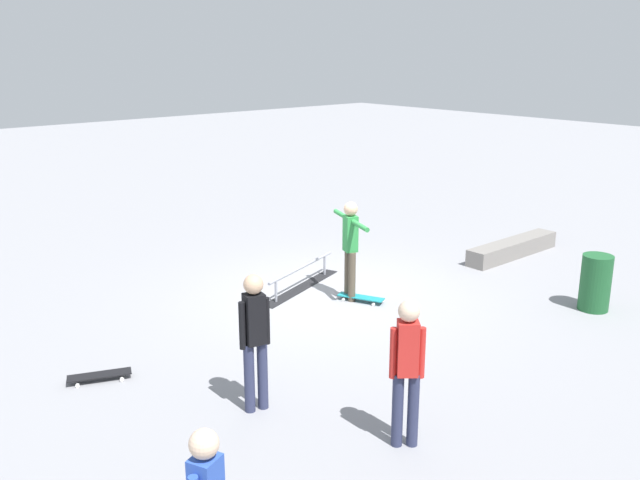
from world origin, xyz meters
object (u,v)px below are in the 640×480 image
(skate_ledge, at_px, (513,248))
(skateboard_main, at_px, (361,297))
(bystander_red_shirt, at_px, (407,366))
(trash_bin, at_px, (595,283))
(bystander_black_shirt, at_px, (255,335))
(grind_rail, at_px, (302,278))
(loose_skateboard_black, at_px, (99,375))
(skater_main, at_px, (350,244))

(skate_ledge, bearing_deg, skateboard_main, -2.46)
(skate_ledge, bearing_deg, bystander_red_shirt, 25.27)
(skateboard_main, relative_size, trash_bin, 0.87)
(skateboard_main, distance_m, bystander_black_shirt, 3.96)
(bystander_red_shirt, bearing_deg, grind_rail, -77.41)
(bystander_red_shirt, distance_m, loose_skateboard_black, 4.15)
(bystander_red_shirt, relative_size, bystander_black_shirt, 0.99)
(loose_skateboard_black, bearing_deg, bystander_red_shirt, 140.23)
(skate_ledge, relative_size, trash_bin, 2.76)
(bystander_red_shirt, relative_size, trash_bin, 1.80)
(skateboard_main, height_order, bystander_black_shirt, bystander_black_shirt)
(skate_ledge, height_order, trash_bin, trash_bin)
(grind_rail, height_order, skater_main, skater_main)
(skate_ledge, bearing_deg, loose_skateboard_black, -2.33)
(skate_ledge, height_order, bystander_red_shirt, bystander_red_shirt)
(grind_rail, relative_size, skate_ledge, 0.85)
(skate_ledge, distance_m, skateboard_main, 4.19)
(bystander_red_shirt, distance_m, bystander_black_shirt, 1.83)
(skateboard_main, relative_size, loose_skateboard_black, 1.00)
(skateboard_main, bearing_deg, skater_main, -5.98)
(skate_ledge, distance_m, bystander_red_shirt, 7.63)
(grind_rail, relative_size, loose_skateboard_black, 2.68)
(skater_main, bearing_deg, skateboard_main, 39.32)
(bystander_red_shirt, height_order, loose_skateboard_black, bystander_red_shirt)
(bystander_black_shirt, bearing_deg, skate_ledge, 24.13)
(skateboard_main, height_order, bystander_red_shirt, bystander_red_shirt)
(trash_bin, bearing_deg, skateboard_main, -46.40)
(grind_rail, distance_m, loose_skateboard_black, 4.35)
(skater_main, bearing_deg, bystander_black_shirt, -38.95)
(grind_rail, height_order, skate_ledge, grind_rail)
(grind_rail, distance_m, trash_bin, 4.94)
(grind_rail, height_order, skateboard_main, grind_rail)
(trash_bin, bearing_deg, grind_rail, -53.18)
(bystander_red_shirt, relative_size, loose_skateboard_black, 2.05)
(skateboard_main, xyz_separation_m, bystander_red_shirt, (2.68, 3.42, 0.87))
(loose_skateboard_black, bearing_deg, skater_main, -156.91)
(bystander_black_shirt, xyz_separation_m, loose_skateboard_black, (1.11, -1.93, -0.88))
(skate_ledge, xyz_separation_m, skater_main, (4.25, -0.38, 0.82))
(grind_rail, xyz_separation_m, loose_skateboard_black, (4.23, 1.01, -0.10))
(skater_main, distance_m, loose_skateboard_black, 4.58)
(skater_main, bearing_deg, skate_ledge, 105.84)
(skateboard_main, distance_m, bystander_red_shirt, 4.43)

